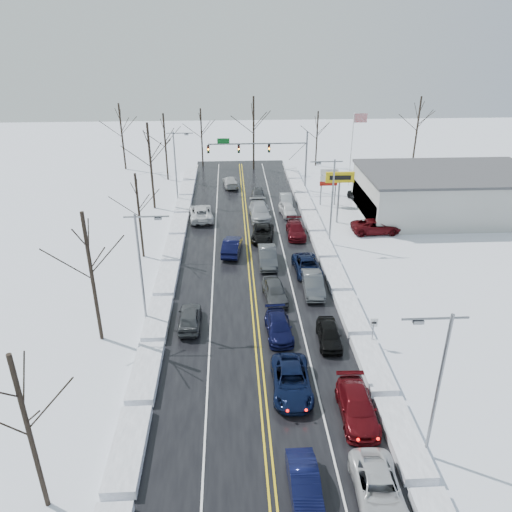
{
  "coord_description": "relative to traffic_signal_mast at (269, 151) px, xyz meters",
  "views": [
    {
      "loc": [
        -1.74,
        -37.23,
        21.51
      ],
      "look_at": [
        0.39,
        2.29,
        2.5
      ],
      "focal_mm": 35.0,
      "sensor_mm": 36.0,
      "label": 1
    }
  ],
  "objects": [
    {
      "name": "queued_car_5",
      "position": [
        -1.77,
        -22.31,
        -5.48
      ],
      "size": [
        1.67,
        4.78,
        1.57
      ],
      "primitive_type": "imported",
      "rotation": [
        0.0,
        0.0,
        -0.0
      ],
      "color": "#3A3C3E",
      "rests_on": "ground"
    },
    {
      "name": "queued_car_1",
      "position": [
        -1.86,
        -48.07,
        -5.48
      ],
      "size": [
        1.52,
        4.21,
        1.38
      ],
      "primitive_type": "imported",
      "rotation": [
        0.0,
        0.0,
        0.01
      ],
      "color": "black",
      "rests_on": "ground"
    },
    {
      "name": "queued_car_14",
      "position": [
        1.77,
        -24.36,
        -5.48
      ],
      "size": [
        2.51,
        5.08,
        1.39
      ],
      "primitive_type": "imported",
      "rotation": [
        0.0,
        0.0,
        0.04
      ],
      "color": "black",
      "rests_on": "ground"
    },
    {
      "name": "used_vehicles_sign",
      "position": [
        7.05,
        -5.99,
        -2.16
      ],
      "size": [
        2.2,
        0.22,
        4.65
      ],
      "color": "slate",
      "rests_on": "ground"
    },
    {
      "name": "oncoming_car_1",
      "position": [
        -8.68,
        -10.02,
        -5.48
      ],
      "size": [
        3.15,
        5.87,
        1.57
      ],
      "primitive_type": "imported",
      "rotation": [
        0.0,
        0.0,
        3.24
      ],
      "color": "silver",
      "rests_on": "ground"
    },
    {
      "name": "queued_car_7",
      "position": [
        -1.79,
        -10.08,
        -5.48
      ],
      "size": [
        2.55,
        5.84,
        1.67
      ],
      "primitive_type": "imported",
      "rotation": [
        0.0,
        0.0,
        0.04
      ],
      "color": "#A1A5A9",
      "rests_on": "ground"
    },
    {
      "name": "parked_car_1",
      "position": [
        13.38,
        -10.98,
        -5.48
      ],
      "size": [
        2.05,
        5.0,
        1.45
      ],
      "primitive_type": "imported",
      "rotation": [
        0.0,
        0.0,
        0.01
      ],
      "color": "#383B3D",
      "rests_on": "ground"
    },
    {
      "name": "oncoming_car_2",
      "position": [
        -5.13,
        2.3,
        -5.48
      ],
      "size": [
        2.4,
        4.93,
        1.38
      ],
      "primitive_type": "imported",
      "rotation": [
        0.0,
        0.0,
        3.24
      ],
      "color": "silver",
      "rests_on": "ground"
    },
    {
      "name": "dealership_building",
      "position": [
        20.53,
        -9.99,
        -2.82
      ],
      "size": [
        20.4,
        12.4,
        5.3
      ],
      "color": "#B2B3AE",
      "rests_on": "ground"
    },
    {
      "name": "tree_left_b",
      "position": [
        -14.95,
        -33.99,
        1.51
      ],
      "size": [
        4.0,
        4.0,
        10.0
      ],
      "color": "#2D231C",
      "rests_on": "ground"
    },
    {
      "name": "traffic_signal_mast",
      "position": [
        0.0,
        0.0,
        0.0
      ],
      "size": [
        13.28,
        0.39,
        8.0
      ],
      "color": "slate",
      "rests_on": "ground"
    },
    {
      "name": "parked_car_2",
      "position": [
        11.37,
        -5.0,
        -5.48
      ],
      "size": [
        2.56,
        5.04,
        1.64
      ],
      "primitive_type": "imported",
      "rotation": [
        0.0,
        0.0,
        3.27
      ],
      "color": "black",
      "rests_on": "ground"
    },
    {
      "name": "queued_car_2",
      "position": [
        -1.59,
        -40.39,
        -5.48
      ],
      "size": [
        2.58,
        5.36,
        1.47
      ],
      "primitive_type": "imported",
      "rotation": [
        0.0,
        0.0,
        -0.03
      ],
      "color": "black",
      "rests_on": "ground"
    },
    {
      "name": "tree_left_d",
      "position": [
        -14.65,
        -5.99,
        1.86
      ],
      "size": [
        4.2,
        4.2,
        10.5
      ],
      "color": "#2D231C",
      "rests_on": "ground"
    },
    {
      "name": "streetlight_se",
      "position": [
        4.85,
        -45.99,
        -0.17
      ],
      "size": [
        3.2,
        0.25,
        9.0
      ],
      "color": "slate",
      "rests_on": "ground"
    },
    {
      "name": "tree_far_a",
      "position": [
        -21.45,
        12.01,
        1.51
      ],
      "size": [
        4.0,
        4.0,
        10.0
      ],
      "color": "#2D231C",
      "rests_on": "ground"
    },
    {
      "name": "streetlight_sw",
      "position": [
        -11.74,
        -31.99,
        -0.17
      ],
      "size": [
        3.2,
        0.25,
        9.0
      ],
      "color": "slate",
      "rests_on": "ground"
    },
    {
      "name": "tree_far_b",
      "position": [
        -9.45,
        13.01,
        0.81
      ],
      "size": [
        3.6,
        3.6,
        9.0
      ],
      "color": "#2D231C",
      "rests_on": "ground"
    },
    {
      "name": "snow_bank_right",
      "position": [
        4.15,
        -25.99,
        -5.48
      ],
      "size": [
        1.78,
        72.0,
        0.6
      ],
      "primitive_type": "cube",
      "color": "white",
      "rests_on": "ground"
    },
    {
      "name": "streetlight_ne",
      "position": [
        4.85,
        -17.99,
        -0.17
      ],
      "size": [
        3.2,
        0.25,
        9.0
      ],
      "color": "slate",
      "rests_on": "ground"
    },
    {
      "name": "tree_left_c",
      "position": [
        -13.95,
        -19.99,
        0.46
      ],
      "size": [
        3.4,
        3.4,
        8.5
      ],
      "color": "#2D231C",
      "rests_on": "ground"
    },
    {
      "name": "queued_car_12",
      "position": [
        1.76,
        -35.35,
        -5.48
      ],
      "size": [
        1.84,
        4.17,
        1.4
      ],
      "primitive_type": "imported",
      "rotation": [
        0.0,
        0.0,
        -0.05
      ],
      "color": "black",
      "rests_on": "ground"
    },
    {
      "name": "queued_car_11",
      "position": [
        2.0,
        -42.92,
        -5.48
      ],
      "size": [
        2.19,
        5.1,
        1.46
      ],
      "primitive_type": "imported",
      "rotation": [
        0.0,
        0.0,
        -0.03
      ],
      "color": "#520B0F",
      "rests_on": "ground"
    },
    {
      "name": "queued_car_4",
      "position": [
        -1.65,
        -28.91,
        -5.48
      ],
      "size": [
        2.18,
        4.58,
        1.51
      ],
      "primitive_type": "imported",
      "rotation": [
        0.0,
        0.0,
        0.09
      ],
      "color": "#3D4042",
      "rests_on": "ground"
    },
    {
      "name": "road_surface",
      "position": [
        -3.45,
        -25.99,
        -5.47
      ],
      "size": [
        14.0,
        84.0,
        0.01
      ],
      "primitive_type": "cube",
      "color": "black",
      "rests_on": "ground"
    },
    {
      "name": "queued_car_3",
      "position": [
        -1.81,
        -34.16,
        -5.48
      ],
      "size": [
        2.03,
        4.64,
        1.33
      ],
      "primitive_type": "imported",
      "rotation": [
        0.0,
        0.0,
        0.04
      ],
      "color": "black",
      "rests_on": "ground"
    },
    {
      "name": "tree_far_e",
      "position": [
        24.55,
        13.01,
        1.86
      ],
      "size": [
        4.2,
        4.2,
        10.5
      ],
      "color": "#2D231C",
      "rests_on": "ground"
    },
    {
      "name": "speed_limit_sign",
      "position": [
        4.75,
        -35.99,
        -3.84
      ],
      "size": [
        0.55,
        0.09,
        2.35
      ],
      "color": "slate",
      "rests_on": "ground"
    },
    {
      "name": "tree_far_c",
      "position": [
        -1.45,
        11.01,
        2.21
      ],
      "size": [
        4.4,
        4.4,
        11.0
      ],
      "color": "#2D231C",
      "rests_on": "ground"
    },
    {
      "name": "queued_car_6",
      "position": [
        -1.84,
        -16.25,
        -5.48
      ],
      "size": [
        2.85,
        5.1,
        1.35
      ],
      "primitive_type": "imported",
      "rotation": [
        0.0,
        0.0,
        -0.13
      ],
      "color": "black",
      "rests_on": "ground"
    },
    {
      "name": "oncoming_car_3",
      "position": [
        -8.53,
        -32.61,
        -5.48
      ],
      "size": [
        1.73,
        4.3,
        1.46
      ],
      "primitive_type": "imported",
      "rotation": [
        0.0,
        0.0,
        3.14
      ],
      "color": "#3E4043",
      "rests_on": "ground"
    },
    {
      "name": "queued_car_10",
      "position": [
        1.71,
        -48.59,
        -5.48
      ],
      "size": [
        2.49,
        5.02,
        1.37
      ],
      "primitive_type": "imported",
      "rotation": [
        0.0,
        0.0,
        -0.04
      ],
      "color": "silver",
      "rests_on": "ground"
    },
    {
      "name": "queued_car_16",
      "position": [
        1.63,
        -9.26,
        -5.48
      ],
      "size": [
        2.12,
        4.23,
        1.38
      ],
      "primitive_type": "imported",
      "rotation": [
        0.0,
        0.0,
        0.12
      ],
      "color": "silver",
      "rests_on": "ground"
    },
    {
      "name": "tree_far_d",
      "position": [
        8.55,
        12.51,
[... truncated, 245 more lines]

